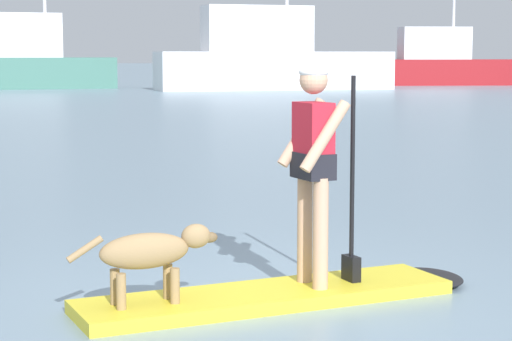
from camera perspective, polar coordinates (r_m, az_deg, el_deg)
The scene contains 7 objects.
ground_plane at distance 7.36m, azimuth 0.61°, elevation -7.92°, with size 400.00×400.00×0.00m, color gray.
paddleboard at distance 7.45m, azimuth 2.19°, elevation -7.35°, with size 3.26×1.76×0.10m.
person_paddler at distance 7.35m, azimuth 3.54°, elevation 0.73°, with size 0.67×0.59×1.71m.
dog at distance 6.92m, azimuth -6.28°, elevation -4.88°, with size 1.09×0.47×0.56m.
moored_boat_far_starboard at distance 54.58m, azimuth -13.07°, elevation 6.43°, with size 8.72×4.58×11.43m.
moored_boat_center at distance 51.57m, azimuth 0.82°, elevation 6.71°, with size 13.10×5.46×10.26m.
moored_boat_starboard at distance 60.44m, azimuth 11.04°, elevation 6.33°, with size 9.44×2.70×12.25m.
Camera 1 is at (-0.62, -7.09, 1.89)m, focal length 66.94 mm.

